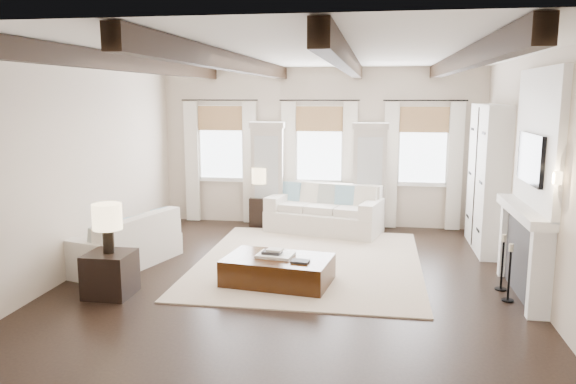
% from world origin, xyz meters
% --- Properties ---
extents(ground, '(7.50, 7.50, 0.00)m').
position_xyz_m(ground, '(0.00, 0.00, 0.00)').
color(ground, black).
rests_on(ground, ground).
extents(room_shell, '(6.54, 7.54, 3.22)m').
position_xyz_m(room_shell, '(0.75, 0.90, 1.89)').
color(room_shell, beige).
rests_on(room_shell, ground).
extents(area_rug, '(3.51, 4.19, 0.02)m').
position_xyz_m(area_rug, '(0.13, 1.02, 0.01)').
color(area_rug, beige).
rests_on(area_rug, ground).
extents(sofa_back, '(2.34, 1.47, 0.93)m').
position_xyz_m(sofa_back, '(0.18, 3.12, 0.38)').
color(sofa_back, silver).
rests_on(sofa_back, ground).
extents(sofa_left, '(1.35, 2.06, 0.81)m').
position_xyz_m(sofa_left, '(-2.67, 0.40, 0.33)').
color(sofa_left, silver).
rests_on(sofa_left, ground).
extents(ottoman, '(1.59, 1.12, 0.39)m').
position_xyz_m(ottoman, '(-0.19, -0.06, 0.19)').
color(ottoman, black).
rests_on(ottoman, ground).
extents(tray, '(0.55, 0.45, 0.04)m').
position_xyz_m(tray, '(-0.23, -0.01, 0.41)').
color(tray, white).
rests_on(tray, ottoman).
extents(book_lower, '(0.29, 0.23, 0.04)m').
position_xyz_m(book_lower, '(-0.28, -0.01, 0.45)').
color(book_lower, '#262628').
rests_on(book_lower, tray).
extents(book_upper, '(0.24, 0.20, 0.03)m').
position_xyz_m(book_upper, '(-0.24, -0.02, 0.48)').
color(book_upper, beige).
rests_on(book_upper, book_lower).
extents(book_loose, '(0.26, 0.21, 0.03)m').
position_xyz_m(book_loose, '(0.16, -0.25, 0.40)').
color(book_loose, '#262628').
rests_on(book_loose, ottoman).
extents(side_table_front, '(0.59, 0.59, 0.59)m').
position_xyz_m(side_table_front, '(-2.32, -0.87, 0.29)').
color(side_table_front, black).
rests_on(side_table_front, ground).
extents(lamp_front, '(0.39, 0.39, 0.66)m').
position_xyz_m(lamp_front, '(-2.32, -0.87, 1.04)').
color(lamp_front, black).
rests_on(lamp_front, side_table_front).
extents(side_table_back, '(0.39, 0.39, 0.59)m').
position_xyz_m(side_table_back, '(-1.17, 3.42, 0.30)').
color(side_table_back, black).
rests_on(side_table_back, ground).
extents(lamp_back, '(0.35, 0.35, 0.61)m').
position_xyz_m(lamp_back, '(-1.17, 3.42, 1.01)').
color(lamp_back, black).
rests_on(lamp_back, side_table_back).
extents(candlestick_near, '(0.16, 0.16, 0.77)m').
position_xyz_m(candlestick_near, '(2.90, -0.26, 0.32)').
color(candlestick_near, black).
rests_on(candlestick_near, ground).
extents(candlestick_far, '(0.16, 0.16, 0.79)m').
position_xyz_m(candlestick_far, '(2.90, 0.17, 0.33)').
color(candlestick_far, black).
rests_on(candlestick_far, ground).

